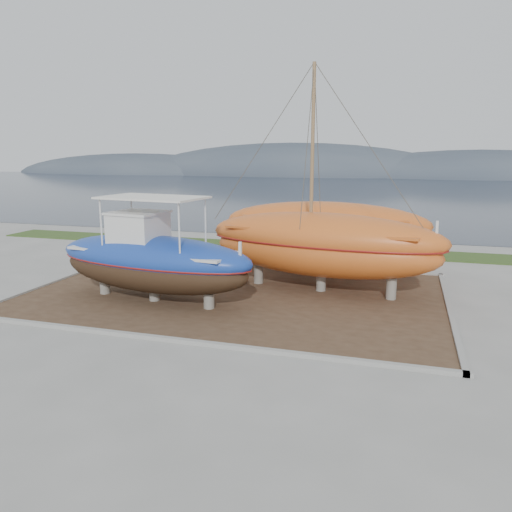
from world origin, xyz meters
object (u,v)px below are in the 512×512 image
(blue_caique, at_px, (152,249))
(white_dinghy, at_px, (116,259))
(orange_sailboat, at_px, (324,181))
(orange_bare_hull, at_px, (325,237))

(blue_caique, xyz_separation_m, white_dinghy, (-4.38, 4.02, -1.53))
(blue_caique, bearing_deg, white_dinghy, 144.77)
(blue_caique, relative_size, orange_sailboat, 0.85)
(blue_caique, bearing_deg, orange_bare_hull, 59.36)
(orange_sailboat, relative_size, orange_bare_hull, 1.00)
(white_dinghy, bearing_deg, orange_sailboat, 17.84)
(blue_caique, xyz_separation_m, orange_sailboat, (6.58, 3.59, 2.77))
(orange_bare_hull, bearing_deg, orange_sailboat, -82.05)
(white_dinghy, xyz_separation_m, orange_sailboat, (10.95, -0.43, 4.29))
(blue_caique, xyz_separation_m, orange_bare_hull, (6.04, 7.74, -0.44))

